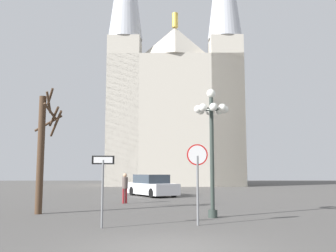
# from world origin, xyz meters

# --- Properties ---
(ground_plane) EXTENTS (120.00, 120.00, 0.00)m
(ground_plane) POSITION_xyz_m (0.00, 0.00, 0.00)
(ground_plane) COLOR #514F4C
(cathedral) EXTENTS (16.69, 10.96, 35.96)m
(cathedral) POSITION_xyz_m (2.22, 37.24, 11.15)
(cathedral) COLOR #BCB5A5
(cathedral) RESTS_ON ground
(stop_sign) EXTENTS (0.72, 0.09, 2.70)m
(stop_sign) POSITION_xyz_m (1.12, 3.78, 1.87)
(stop_sign) COLOR slate
(stop_sign) RESTS_ON ground
(one_way_arrow_sign) EXTENTS (0.72, 0.07, 2.29)m
(one_way_arrow_sign) POSITION_xyz_m (-1.98, 3.29, 1.50)
(one_way_arrow_sign) COLOR slate
(one_way_arrow_sign) RESTS_ON ground
(street_lamp) EXTENTS (1.39, 1.39, 5.06)m
(street_lamp) POSITION_xyz_m (1.93, 5.77, 3.48)
(street_lamp) COLOR #2D3833
(street_lamp) RESTS_ON ground
(bare_tree) EXTENTS (1.45, 1.49, 5.38)m
(bare_tree) POSITION_xyz_m (-5.15, 7.29, 2.77)
(bare_tree) COLOR #473323
(bare_tree) RESTS_ON ground
(parked_car_near_white) EXTENTS (3.82, 4.86, 1.53)m
(parked_car_near_white) POSITION_xyz_m (-0.50, 18.03, 0.72)
(parked_car_near_white) COLOR silver
(parked_car_near_white) RESTS_ON ground
(pedestrian_walking) EXTENTS (0.32, 0.32, 1.66)m
(pedestrian_walking) POSITION_xyz_m (-1.97, 12.16, 1.00)
(pedestrian_walking) COLOR maroon
(pedestrian_walking) RESTS_ON ground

